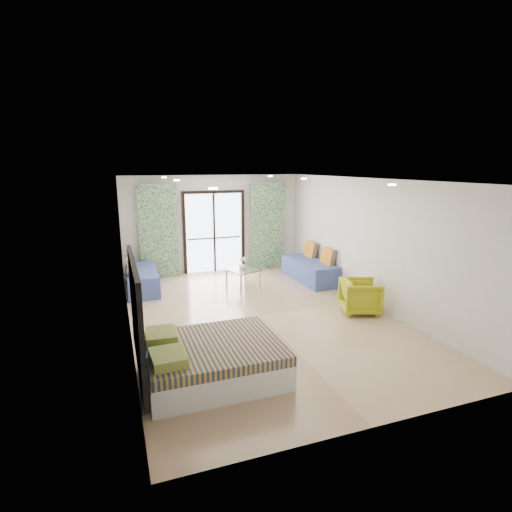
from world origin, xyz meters
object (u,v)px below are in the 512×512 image
object	(u,v)px
bed	(212,359)
daybed_right	(310,269)
armchair	(360,295)
daybed_left	(141,279)
coffee_table	(243,271)

from	to	relation	value
bed	daybed_right	size ratio (longest dim) A/B	0.98
armchair	daybed_left	bearing A→B (deg)	71.56
daybed_left	armchair	world-z (taller)	daybed_left
daybed_right	armchair	size ratio (longest dim) A/B	2.55
daybed_left	daybed_right	distance (m)	4.28
bed	armchair	world-z (taller)	armchair
bed	armchair	size ratio (longest dim) A/B	2.50
coffee_table	armchair	xyz separation A→B (m)	(1.72, -2.49, -0.02)
bed	daybed_right	xyz separation A→B (m)	(3.59, 3.93, 0.02)
daybed_right	armchair	bearing A→B (deg)	-94.59
armchair	daybed_right	bearing A→B (deg)	15.72
daybed_left	coffee_table	size ratio (longest dim) A/B	2.13
daybed_left	coffee_table	bearing A→B (deg)	-13.54
bed	armchair	bearing A→B (deg)	23.22
bed	daybed_right	world-z (taller)	daybed_right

